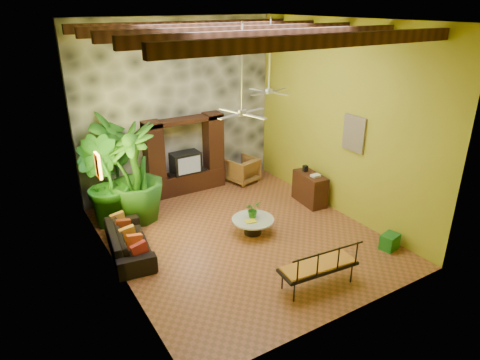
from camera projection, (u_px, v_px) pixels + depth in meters
ground at (240, 235)px, 10.59m from camera, size 7.00×7.00×0.00m
ceiling at (240, 20)px, 8.65m from camera, size 6.00×7.00×0.02m
back_wall at (177, 108)px, 12.38m from camera, size 6.00×0.02×5.00m
left_wall at (107, 162)px, 8.19m from camera, size 0.02×7.00×5.00m
right_wall at (339, 120)px, 11.06m from camera, size 0.02×7.00×5.00m
stone_accent_wall at (178, 108)px, 12.33m from camera, size 5.98×0.10×4.98m
ceiling_beams at (240, 31)px, 8.74m from camera, size 5.95×5.36×0.22m
entertainment_center at (185, 161)px, 12.69m from camera, size 2.40×0.55×2.30m
ceiling_fan_front at (242, 103)px, 8.86m from camera, size 1.28×1.28×1.86m
ceiling_fan_back at (269, 83)px, 10.99m from camera, size 1.28×1.28×1.86m
wall_art_mask at (98, 166)px, 9.15m from camera, size 0.06×0.32×0.55m
wall_art_painting at (354, 134)px, 10.65m from camera, size 0.06×0.70×0.90m
sofa at (129, 241)px, 9.72m from camera, size 1.12×2.22×0.62m
wicker_armchair at (243, 170)px, 13.58m from camera, size 1.04×1.05×0.79m
tall_plant_a at (115, 159)px, 11.55m from camera, size 1.77×1.73×2.80m
tall_plant_b at (103, 183)px, 10.71m from camera, size 1.59×1.63×2.30m
tall_plant_c at (135, 174)px, 10.89m from camera, size 1.63×1.63×2.57m
coffee_table at (253, 224)px, 10.58m from camera, size 1.05×1.05×0.40m
centerpiece_plant at (253, 209)px, 10.55m from camera, size 0.45×0.42×0.40m
yellow_tray at (251, 221)px, 10.37m from camera, size 0.29×0.23×0.03m
iron_bench at (321, 265)px, 8.45m from camera, size 1.67×0.73×0.57m
side_console at (310, 189)px, 12.13m from camera, size 0.60×1.14×0.88m
green_bin at (390, 242)px, 9.95m from camera, size 0.48×0.39×0.37m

